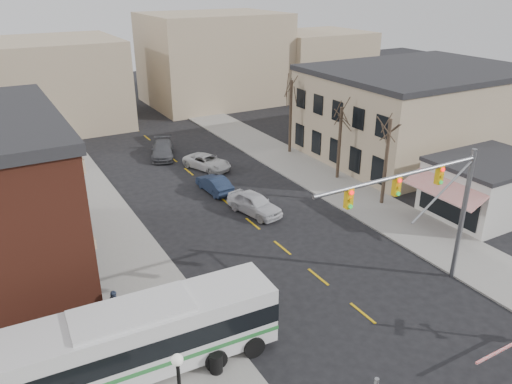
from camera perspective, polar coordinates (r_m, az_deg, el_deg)
ground at (r=26.78m, az=14.99°, el=-15.50°), size 160.00×160.00×0.00m
sidewalk_west at (r=38.37m, az=-17.41°, el=-3.05°), size 5.00×60.00×0.12m
sidewalk_east at (r=45.48m, az=6.40°, el=2.13°), size 5.00×60.00×0.12m
tan_building at (r=52.28m, az=17.96°, el=8.80°), size 20.30×15.30×8.50m
awning_shop at (r=40.66m, az=24.88°, el=0.55°), size 9.74×6.20×4.30m
tree_east_a at (r=39.20m, az=14.63°, el=3.32°), size 0.28×0.28×6.75m
tree_east_b at (r=43.68m, az=9.51°, el=5.52°), size 0.28×0.28×6.30m
tree_east_c at (r=49.84m, az=3.96°, el=8.57°), size 0.28×0.28×7.20m
transit_bus at (r=23.36m, az=-13.65°, el=-16.10°), size 12.96×3.40×3.31m
traffic_signal_mast at (r=27.76m, az=19.32°, el=-0.64°), size 10.67×0.30×8.00m
street_lamp at (r=19.54m, az=-8.81°, el=-20.41°), size 0.44×0.44×4.05m
trash_bin at (r=23.64m, az=-4.58°, el=-18.90°), size 0.60×0.60×0.93m
car_a at (r=37.41m, az=-0.18°, el=-1.32°), size 2.95×5.05×1.61m
car_b at (r=41.34m, az=-4.78°, el=0.92°), size 1.71×4.31×1.40m
car_c at (r=46.44m, az=-5.59°, el=3.42°), size 3.84×5.25×1.33m
car_d at (r=50.17m, az=-10.62°, el=4.76°), size 3.78×5.54×1.49m
pedestrian_near at (r=24.70m, az=-5.93°, el=-15.51°), size 0.59×0.74×1.78m
pedestrian_far at (r=27.35m, az=-15.78°, el=-12.24°), size 0.98×1.00×1.62m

